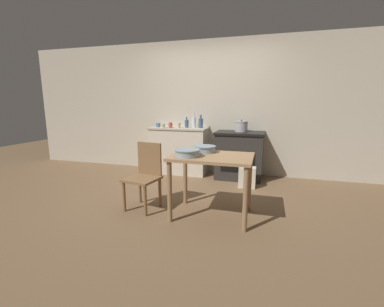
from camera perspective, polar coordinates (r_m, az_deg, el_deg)
ground_plane at (r=3.84m, az=-1.74°, el=-9.77°), size 14.00×14.00×0.00m
wall_back at (r=5.12m, az=3.75°, el=10.05°), size 8.00×0.07×2.55m
counter_cabinet at (r=5.08m, az=-2.86°, el=0.71°), size 1.12×0.52×0.90m
stove at (r=4.79m, az=10.45°, el=-0.35°), size 0.87×0.61×0.86m
work_table at (r=3.07m, az=4.44°, el=-2.72°), size 0.96×0.69×0.76m
chair at (r=3.43m, az=-10.40°, el=-4.52°), size 0.46×0.46×0.86m
flour_sack at (r=4.34m, az=12.16°, el=-5.17°), size 0.27×0.19×0.34m
stock_pot at (r=4.75m, az=10.92°, el=5.95°), size 0.23×0.23×0.22m
mixing_bowl_large at (r=3.23m, az=2.84°, el=1.09°), size 0.28×0.28×0.08m
mixing_bowl_small at (r=2.97m, az=-1.03°, el=0.22°), size 0.30×0.30×0.08m
bottle_far_left at (r=4.95m, az=1.95°, el=6.83°), size 0.08×0.08×0.25m
bottle_left at (r=5.02m, az=-1.19°, el=6.69°), size 0.08×0.08×0.20m
bottle_mid_left at (r=5.03m, az=0.43°, el=7.02°), size 0.08×0.08×0.27m
cup_center_left at (r=5.14m, az=-7.50°, el=6.28°), size 0.08×0.08×0.08m
cup_center at (r=4.96m, az=-4.80°, el=6.29°), size 0.08×0.08×0.10m
cup_center_right at (r=4.99m, az=-6.54°, el=6.15°), size 0.09×0.09×0.08m
cup_mid_right at (r=4.96m, az=-3.02°, el=6.26°), size 0.07×0.07×0.09m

